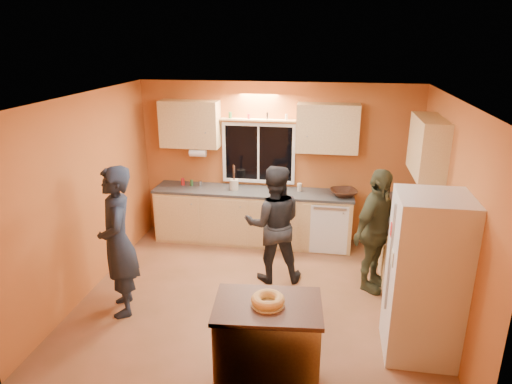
% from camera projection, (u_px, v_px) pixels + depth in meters
% --- Properties ---
extents(ground, '(4.50, 4.50, 0.00)m').
position_uv_depth(ground, '(257.00, 296.00, 6.04)').
color(ground, brown).
rests_on(ground, ground).
extents(room_shell, '(4.54, 4.04, 2.61)m').
position_uv_depth(room_shell, '(272.00, 171.00, 5.88)').
color(room_shell, '#B9662F').
rests_on(room_shell, ground).
extents(back_counter, '(4.23, 0.62, 0.90)m').
position_uv_depth(back_counter, '(275.00, 217.00, 7.48)').
color(back_counter, tan).
rests_on(back_counter, ground).
extents(right_counter, '(0.62, 1.84, 0.90)m').
position_uv_depth(right_counter, '(408.00, 260.00, 6.06)').
color(right_counter, tan).
rests_on(right_counter, ground).
extents(refrigerator, '(0.72, 0.70, 1.80)m').
position_uv_depth(refrigerator, '(425.00, 278.00, 4.71)').
color(refrigerator, silver).
rests_on(refrigerator, ground).
extents(island, '(1.04, 0.76, 0.95)m').
position_uv_depth(island, '(267.00, 347.00, 4.31)').
color(island, tan).
rests_on(island, ground).
extents(bundt_pastry, '(0.31, 0.31, 0.09)m').
position_uv_depth(bundt_pastry, '(268.00, 300.00, 4.14)').
color(bundt_pastry, tan).
rests_on(bundt_pastry, island).
extents(person_left, '(0.70, 0.81, 1.87)m').
position_uv_depth(person_left, '(118.00, 242.00, 5.46)').
color(person_left, black).
rests_on(person_left, ground).
extents(person_center, '(0.91, 0.77, 1.66)m').
position_uv_depth(person_center, '(274.00, 224.00, 6.24)').
color(person_center, black).
rests_on(person_center, ground).
extents(person_right, '(0.88, 1.05, 1.69)m').
position_uv_depth(person_right, '(376.00, 231.00, 5.99)').
color(person_right, '#383E27').
rests_on(person_right, ground).
extents(mixing_bowl, '(0.49, 0.49, 0.10)m').
position_uv_depth(mixing_bowl, '(344.00, 193.00, 7.12)').
color(mixing_bowl, black).
rests_on(mixing_bowl, back_counter).
extents(utensil_crock, '(0.14, 0.14, 0.17)m').
position_uv_depth(utensil_crock, '(234.00, 185.00, 7.39)').
color(utensil_crock, beige).
rests_on(utensil_crock, back_counter).
extents(potted_plant, '(0.36, 0.35, 0.32)m').
position_uv_depth(potted_plant, '(411.00, 224.00, 5.65)').
color(potted_plant, gray).
rests_on(potted_plant, right_counter).
extents(red_box, '(0.18, 0.15, 0.07)m').
position_uv_depth(red_box, '(418.00, 233.00, 5.69)').
color(red_box, red).
rests_on(red_box, right_counter).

